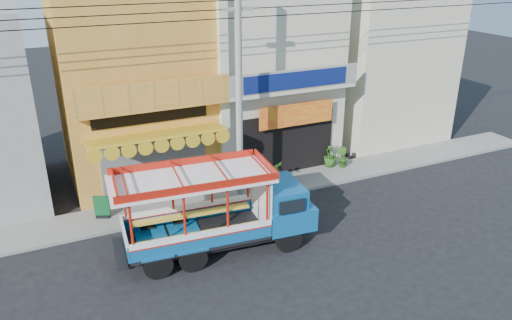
{
  "coord_description": "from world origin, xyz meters",
  "views": [
    {
      "loc": [
        -8.03,
        -13.4,
        9.47
      ],
      "look_at": [
        -0.67,
        2.5,
        2.11
      ],
      "focal_mm": 35.0,
      "sensor_mm": 36.0,
      "label": 1
    }
  ],
  "objects_px": {
    "songthaew_truck": "(231,209)",
    "green_sign": "(102,208)",
    "utility_pole": "(243,81)",
    "potted_plant_b": "(342,157)",
    "potted_plant_c": "(330,155)",
    "potted_plant_a": "(273,175)"
  },
  "relations": [
    {
      "from": "songthaew_truck",
      "to": "green_sign",
      "type": "relative_size",
      "value": 7.62
    },
    {
      "from": "utility_pole",
      "to": "potted_plant_b",
      "type": "xyz_separation_m",
      "value": [
        5.48,
        1.09,
        -4.43
      ]
    },
    {
      "from": "songthaew_truck",
      "to": "potted_plant_c",
      "type": "xyz_separation_m",
      "value": [
        6.77,
        4.35,
        -0.82
      ]
    },
    {
      "from": "songthaew_truck",
      "to": "green_sign",
      "type": "height_order",
      "value": "songthaew_truck"
    },
    {
      "from": "potted_plant_a",
      "to": "potted_plant_b",
      "type": "relative_size",
      "value": 1.03
    },
    {
      "from": "songthaew_truck",
      "to": "green_sign",
      "type": "xyz_separation_m",
      "value": [
        -3.73,
        3.81,
        -1.0
      ]
    },
    {
      "from": "potted_plant_b",
      "to": "potted_plant_c",
      "type": "bearing_deg",
      "value": 34.49
    },
    {
      "from": "potted_plant_b",
      "to": "potted_plant_c",
      "type": "xyz_separation_m",
      "value": [
        -0.46,
        0.31,
        0.07
      ]
    },
    {
      "from": "songthaew_truck",
      "to": "potted_plant_a",
      "type": "height_order",
      "value": "songthaew_truck"
    },
    {
      "from": "green_sign",
      "to": "songthaew_truck",
      "type": "bearing_deg",
      "value": -45.59
    },
    {
      "from": "potted_plant_a",
      "to": "potted_plant_b",
      "type": "bearing_deg",
      "value": -48.16
    },
    {
      "from": "utility_pole",
      "to": "green_sign",
      "type": "height_order",
      "value": "utility_pole"
    },
    {
      "from": "songthaew_truck",
      "to": "potted_plant_b",
      "type": "height_order",
      "value": "songthaew_truck"
    },
    {
      "from": "green_sign",
      "to": "potted_plant_b",
      "type": "xyz_separation_m",
      "value": [
        10.96,
        0.24,
        0.11
      ]
    },
    {
      "from": "potted_plant_b",
      "to": "potted_plant_c",
      "type": "relative_size",
      "value": 0.87
    },
    {
      "from": "utility_pole",
      "to": "potted_plant_a",
      "type": "distance_m",
      "value": 4.75
    },
    {
      "from": "potted_plant_a",
      "to": "potted_plant_c",
      "type": "distance_m",
      "value": 3.47
    },
    {
      "from": "potted_plant_a",
      "to": "utility_pole",
      "type": "bearing_deg",
      "value": 147.11
    },
    {
      "from": "potted_plant_b",
      "to": "green_sign",
      "type": "bearing_deg",
      "value": 69.7
    },
    {
      "from": "songthaew_truck",
      "to": "potted_plant_b",
      "type": "distance_m",
      "value": 8.33
    },
    {
      "from": "songthaew_truck",
      "to": "green_sign",
      "type": "distance_m",
      "value": 5.42
    },
    {
      "from": "utility_pole",
      "to": "songthaew_truck",
      "type": "relative_size",
      "value": 4.13
    }
  ]
}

